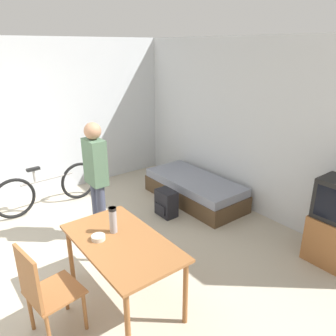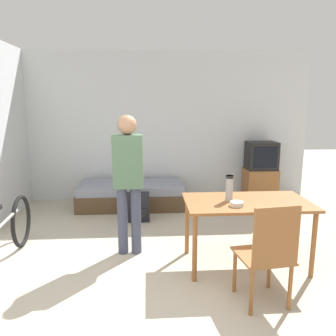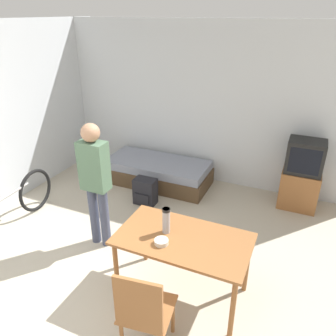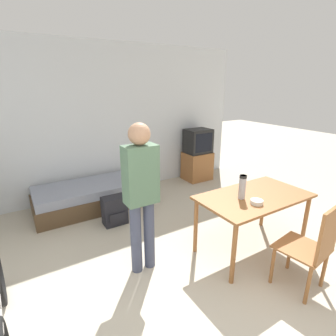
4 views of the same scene
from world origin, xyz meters
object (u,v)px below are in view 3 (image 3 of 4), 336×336
(person_standing, at_px, (95,178))
(mate_bowl, at_px, (161,242))
(daybed, at_px, (158,172))
(bicycle, at_px, (8,208))
(wooden_chair, at_px, (143,311))
(thermos_flask, at_px, (166,219))
(backpack, at_px, (145,192))
(tv, at_px, (301,176))
(dining_table, at_px, (183,245))

(person_standing, height_order, mate_bowl, person_standing)
(daybed, bearing_deg, bicycle, -121.57)
(wooden_chair, relative_size, bicycle, 0.55)
(thermos_flask, distance_m, backpack, 1.92)
(daybed, bearing_deg, tv, 4.50)
(bicycle, relative_size, thermos_flask, 6.22)
(daybed, relative_size, bicycle, 1.05)
(person_standing, bearing_deg, backpack, 86.10)
(wooden_chair, height_order, backpack, wooden_chair)
(tv, relative_size, wooden_chair, 1.14)
(tv, bearing_deg, wooden_chair, -108.01)
(daybed, height_order, person_standing, person_standing)
(daybed, height_order, bicycle, bicycle)
(tv, xyz_separation_m, bicycle, (-3.63, -2.28, -0.19))
(dining_table, height_order, person_standing, person_standing)
(person_standing, distance_m, mate_bowl, 1.28)
(wooden_chair, relative_size, backpack, 2.26)
(backpack, bearing_deg, bicycle, -135.83)
(wooden_chair, height_order, person_standing, person_standing)
(daybed, bearing_deg, wooden_chair, -66.40)
(tv, relative_size, backpack, 2.57)
(daybed, relative_size, wooden_chair, 1.90)
(daybed, xyz_separation_m, thermos_flask, (1.16, -2.19, 0.69))
(tv, distance_m, mate_bowl, 2.82)
(dining_table, distance_m, backpack, 1.98)
(bicycle, height_order, mate_bowl, mate_bowl)
(person_standing, xyz_separation_m, thermos_flask, (1.10, -0.36, -0.07))
(daybed, xyz_separation_m, dining_table, (1.35, -2.21, 0.45))
(dining_table, xyz_separation_m, backpack, (-1.22, 1.49, -0.44))
(wooden_chair, xyz_separation_m, backpack, (-1.18, 2.28, -0.32))
(daybed, distance_m, person_standing, 1.98)
(bicycle, relative_size, mate_bowl, 12.67)
(tv, xyz_separation_m, person_standing, (-2.29, -2.02, 0.44))
(person_standing, bearing_deg, thermos_flask, -17.85)
(daybed, relative_size, tv, 1.67)
(daybed, relative_size, dining_table, 1.36)
(backpack, bearing_deg, tv, 22.19)
(tv, distance_m, backpack, 2.41)
(wooden_chair, bearing_deg, person_standing, 137.16)
(wooden_chair, bearing_deg, daybed, 113.60)
(daybed, distance_m, wooden_chair, 3.29)
(backpack, bearing_deg, wooden_chair, -62.59)
(dining_table, height_order, mate_bowl, mate_bowl)
(wooden_chair, xyz_separation_m, thermos_flask, (-0.15, 0.81, 0.36))
(daybed, height_order, backpack, backpack)
(wooden_chair, distance_m, mate_bowl, 0.67)
(person_standing, bearing_deg, mate_bowl, -25.68)
(daybed, distance_m, dining_table, 2.63)
(mate_bowl, bearing_deg, bicycle, 173.41)
(bicycle, bearing_deg, backpack, 44.17)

